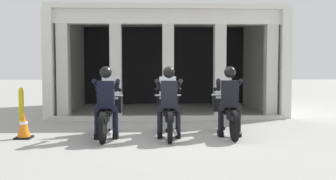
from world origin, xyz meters
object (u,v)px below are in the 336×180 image
motorcycle_center (168,114)px  traffic_cone_flank (24,125)px  police_officer_right (230,95)px  motorcycle_right (227,113)px  police_officer_center (169,96)px  police_officer_left (106,96)px  bollard_kerbside (21,105)px  motorcycle_left (108,114)px

motorcycle_center → traffic_cone_flank: size_ratio=3.46×
police_officer_right → motorcycle_right: bearing=92.8°
police_officer_center → motorcycle_center: bearing=85.9°
police_officer_left → motorcycle_right: 2.82m
police_officer_right → bollard_kerbside: police_officer_right is taller
motorcycle_left → motorcycle_center: (1.37, 0.03, 0.00)m
motorcycle_center → bollard_kerbside: size_ratio=2.03×
motorcycle_center → police_officer_center: (-0.00, -0.28, 0.44)m
motorcycle_center → police_officer_right: bearing=-10.2°
police_officer_right → motorcycle_center: bearing=176.7°
police_officer_left → police_officer_center: same height
motorcycle_left → police_officer_center: (1.37, -0.26, 0.44)m
police_officer_left → police_officer_center: 1.37m
police_officer_left → traffic_cone_flank: bearing=179.5°
motorcycle_left → police_officer_left: 0.52m
motorcycle_left → motorcycle_right: 2.75m
police_officer_center → police_officer_right: 1.38m
police_officer_left → traffic_cone_flank: police_officer_left is taller
motorcycle_left → motorcycle_center: size_ratio=1.00×
motorcycle_left → bollard_kerbside: size_ratio=2.03×
motorcycle_center → traffic_cone_flank: (-3.19, -0.23, -0.21)m
motorcycle_left → motorcycle_right: size_ratio=1.00×
bollard_kerbside → police_officer_center: bearing=-30.4°
motorcycle_left → motorcycle_right: bearing=5.5°
motorcycle_center → police_officer_center: bearing=-94.1°
motorcycle_right → bollard_kerbside: bearing=163.0°
motorcycle_right → traffic_cone_flank: bearing=-172.5°
police_officer_center → bollard_kerbside: (-4.09, 2.40, -0.44)m
police_officer_left → motorcycle_right: police_officer_left is taller
motorcycle_center → motorcycle_right: 1.38m
motorcycle_right → motorcycle_left: bearing=-173.7°
motorcycle_left → police_officer_right: (2.75, -0.13, 0.44)m
police_officer_left → police_officer_right: size_ratio=1.00×
police_officer_right → police_officer_center: bearing=-171.5°
motorcycle_center → traffic_cone_flank: 3.21m
motorcycle_center → bollard_kerbside: 4.61m
motorcycle_left → police_officer_right: size_ratio=1.29×
motorcycle_right → bollard_kerbside: size_ratio=2.03×
motorcycle_right → police_officer_center: bearing=-160.1°
police_officer_center → motorcycle_right: 1.50m
motorcycle_right → bollard_kerbside: (-5.47, 1.99, -0.00)m
motorcycle_left → motorcycle_center: same height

